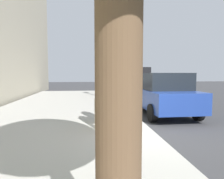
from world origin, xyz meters
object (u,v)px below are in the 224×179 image
Objects in this scene: pedestrian_bystander at (103,91)px; traffic_signal at (101,62)px; parked_van_far at (129,80)px; pedestrian_at_meter at (103,88)px; parked_sedan_near at (162,93)px; parking_meter at (129,91)px.

traffic_signal reaches higher than pedestrian_bystander.
traffic_signal reaches higher than parked_van_far.
pedestrian_at_meter is 3.21m from parked_sedan_near.
parking_meter is 0.84m from pedestrian_at_meter.
pedestrian_at_meter is at bearing 176.73° from traffic_signal.
pedestrian_bystander is (-0.94, 0.07, -0.00)m from pedestrian_at_meter.
pedestrian_bystander reaches higher than parked_sedan_near.
traffic_signal is at bearing 30.27° from pedestrian_bystander.
parked_van_far reaches higher than parking_meter.
pedestrian_at_meter is 7.78m from traffic_signal.
parked_sedan_near is at bearing -159.36° from traffic_signal.
parking_meter is 0.76× the size of pedestrian_bystander.
pedestrian_at_meter is at bearing 123.77° from parked_sedan_near.
parking_meter is 7.81m from traffic_signal.
pedestrian_bystander is (-0.92, 0.91, 0.09)m from parking_meter.
parked_sedan_near is at bearing -180.00° from parked_van_far.
parked_van_far is (8.90, -1.81, 0.09)m from parking_meter.
pedestrian_at_meter is 0.42× the size of parked_sedan_near.
pedestrian_bystander is at bearing 164.50° from parked_van_far.
parking_meter is at bearing 134.56° from parked_sedan_near.
traffic_signal is at bearing 20.64° from parked_sedan_near.
parked_sedan_near is 0.84× the size of parked_van_far.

